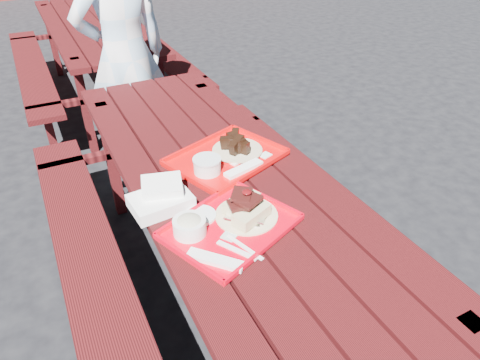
{
  "coord_description": "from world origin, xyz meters",
  "views": [
    {
      "loc": [
        -0.6,
        -1.34,
        1.72
      ],
      "look_at": [
        0.0,
        -0.15,
        0.82
      ],
      "focal_mm": 32.0,
      "sensor_mm": 36.0,
      "label": 1
    }
  ],
  "objects_px": {
    "far_tray": "(226,157)",
    "person": "(125,56)",
    "picnic_table_far": "(95,44)",
    "picnic_table_near": "(224,212)",
    "near_tray": "(226,220)"
  },
  "relations": [
    {
      "from": "far_tray",
      "to": "picnic_table_near",
      "type": "bearing_deg",
      "value": -121.17
    },
    {
      "from": "picnic_table_near",
      "to": "picnic_table_far",
      "type": "bearing_deg",
      "value": 90.0
    },
    {
      "from": "picnic_table_far",
      "to": "far_tray",
      "type": "height_order",
      "value": "far_tray"
    },
    {
      "from": "picnic_table_near",
      "to": "person",
      "type": "xyz_separation_m",
      "value": [
        -0.03,
        1.43,
        0.28
      ]
    },
    {
      "from": "person",
      "to": "picnic_table_far",
      "type": "bearing_deg",
      "value": -100.97
    },
    {
      "from": "picnic_table_near",
      "to": "far_tray",
      "type": "height_order",
      "value": "far_tray"
    },
    {
      "from": "far_tray",
      "to": "person",
      "type": "bearing_deg",
      "value": 93.87
    },
    {
      "from": "near_tray",
      "to": "far_tray",
      "type": "relative_size",
      "value": 0.94
    },
    {
      "from": "near_tray",
      "to": "person",
      "type": "relative_size",
      "value": 0.3
    },
    {
      "from": "picnic_table_near",
      "to": "far_tray",
      "type": "xyz_separation_m",
      "value": [
        0.06,
        0.1,
        0.21
      ]
    },
    {
      "from": "picnic_table_near",
      "to": "person",
      "type": "relative_size",
      "value": 1.43
    },
    {
      "from": "far_tray",
      "to": "picnic_table_far",
      "type": "bearing_deg",
      "value": 91.23
    },
    {
      "from": "picnic_table_near",
      "to": "person",
      "type": "bearing_deg",
      "value": 91.3
    },
    {
      "from": "person",
      "to": "near_tray",
      "type": "bearing_deg",
      "value": 77.21
    },
    {
      "from": "person",
      "to": "picnic_table_near",
      "type": "bearing_deg",
      "value": 81.69
    }
  ]
}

